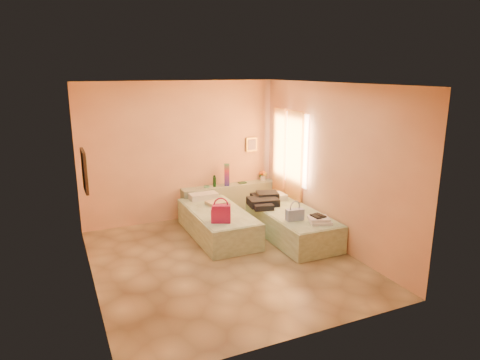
# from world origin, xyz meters

# --- Properties ---
(ground) EXTENTS (4.50, 4.50, 0.00)m
(ground) POSITION_xyz_m (0.00, 0.00, 0.00)
(ground) COLOR tan
(ground) RESTS_ON ground
(room_walls) EXTENTS (4.02, 4.51, 2.81)m
(room_walls) POSITION_xyz_m (0.21, 0.57, 1.79)
(room_walls) COLOR #FCBE86
(room_walls) RESTS_ON ground
(headboard_ledge) EXTENTS (2.05, 0.30, 0.65)m
(headboard_ledge) POSITION_xyz_m (0.98, 2.10, 0.33)
(headboard_ledge) COLOR gray
(headboard_ledge) RESTS_ON ground
(bed_left) EXTENTS (0.91, 2.00, 0.50)m
(bed_left) POSITION_xyz_m (0.30, 1.05, 0.25)
(bed_left) COLOR beige
(bed_left) RESTS_ON ground
(bed_right) EXTENTS (0.91, 2.00, 0.50)m
(bed_right) POSITION_xyz_m (1.50, 0.40, 0.25)
(bed_right) COLOR beige
(bed_right) RESTS_ON ground
(water_bottle) EXTENTS (0.08, 0.08, 0.23)m
(water_bottle) POSITION_xyz_m (0.64, 2.08, 0.77)
(water_bottle) COLOR #163C1D
(water_bottle) RESTS_ON headboard_ledge
(rainbow_box) EXTENTS (0.14, 0.14, 0.46)m
(rainbow_box) POSITION_xyz_m (0.91, 2.06, 0.88)
(rainbow_box) COLOR #AF1546
(rainbow_box) RESTS_ON headboard_ledge
(small_dish) EXTENTS (0.15, 0.15, 0.03)m
(small_dish) POSITION_xyz_m (0.47, 2.11, 0.67)
(small_dish) COLOR #4F9168
(small_dish) RESTS_ON headboard_ledge
(green_book) EXTENTS (0.17, 0.13, 0.03)m
(green_book) POSITION_xyz_m (1.28, 2.10, 0.66)
(green_book) COLOR #23432C
(green_book) RESTS_ON headboard_ledge
(flower_vase) EXTENTS (0.24, 0.24, 0.25)m
(flower_vase) POSITION_xyz_m (1.80, 2.15, 0.78)
(flower_vase) COLOR white
(flower_vase) RESTS_ON headboard_ledge
(magenta_handbag) EXTENTS (0.37, 0.30, 0.31)m
(magenta_handbag) POSITION_xyz_m (0.13, 0.45, 0.65)
(magenta_handbag) COLOR #AF1546
(magenta_handbag) RESTS_ON bed_left
(khaki_garment) EXTENTS (0.41, 0.35, 0.06)m
(khaki_garment) POSITION_xyz_m (0.42, 1.39, 0.53)
(khaki_garment) COLOR tan
(khaki_garment) RESTS_ON bed_left
(clothes_pile) EXTENTS (0.70, 0.70, 0.18)m
(clothes_pile) POSITION_xyz_m (1.25, 0.98, 0.59)
(clothes_pile) COLOR black
(clothes_pile) RESTS_ON bed_right
(blue_handbag) EXTENTS (0.32, 0.16, 0.20)m
(blue_handbag) POSITION_xyz_m (1.32, 0.01, 0.60)
(blue_handbag) COLOR #435DA3
(blue_handbag) RESTS_ON bed_right
(towel_stack) EXTENTS (0.43, 0.40, 0.10)m
(towel_stack) POSITION_xyz_m (1.63, -0.29, 0.55)
(towel_stack) COLOR white
(towel_stack) RESTS_ON bed_right
(sandal_pair) EXTENTS (0.18, 0.23, 0.02)m
(sandal_pair) POSITION_xyz_m (1.62, -0.24, 0.61)
(sandal_pair) COLOR black
(sandal_pair) RESTS_ON towel_stack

